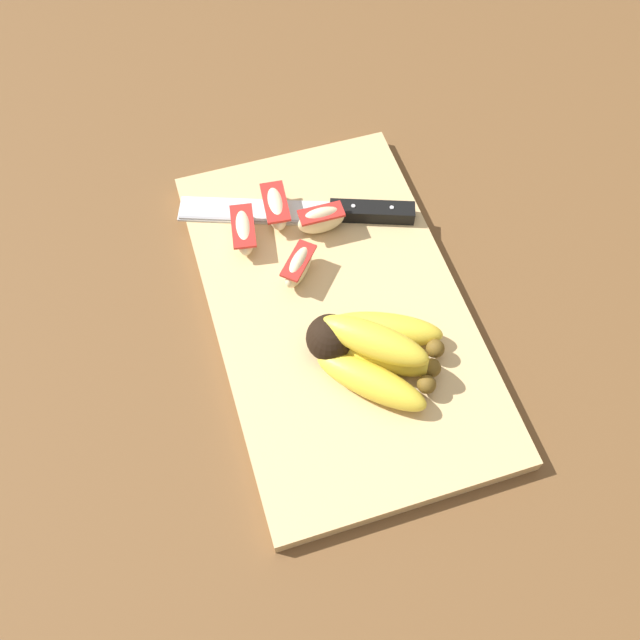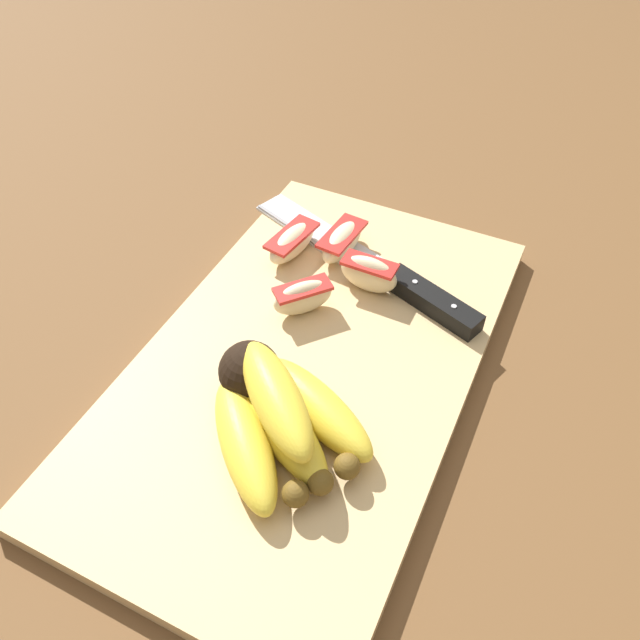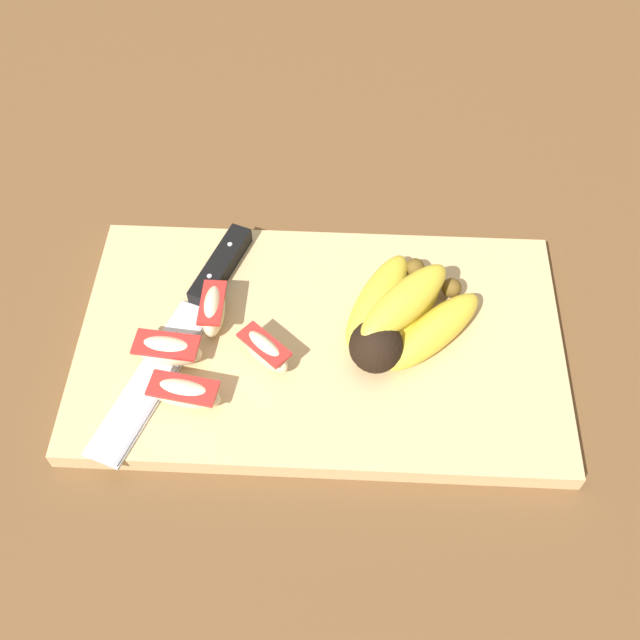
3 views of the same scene
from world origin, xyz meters
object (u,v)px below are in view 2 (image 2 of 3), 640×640
at_px(banana_bunch, 276,412).
at_px(apple_wedge_extra, 303,297).
at_px(apple_wedge_far, 342,241).
at_px(chefs_knife, 392,278).
at_px(apple_wedge_middle, 292,242).
at_px(apple_wedge_near, 369,273).

height_order(banana_bunch, apple_wedge_extra, banana_bunch).
bearing_deg(apple_wedge_extra, apple_wedge_far, -178.85).
bearing_deg(chefs_knife, banana_bunch, -5.88).
distance_m(chefs_knife, apple_wedge_far, 0.07).
distance_m(apple_wedge_far, apple_wedge_extra, 0.09).
distance_m(banana_bunch, apple_wedge_extra, 0.13).
relative_size(apple_wedge_middle, apple_wedge_extra, 1.25).
xyz_separation_m(banana_bunch, apple_wedge_middle, (-0.19, -0.09, -0.01)).
xyz_separation_m(apple_wedge_middle, apple_wedge_far, (-0.02, 0.04, 0.00)).
xyz_separation_m(banana_bunch, apple_wedge_extra, (-0.13, -0.04, -0.01)).
xyz_separation_m(chefs_knife, apple_wedge_near, (0.02, -0.02, 0.01)).
xyz_separation_m(apple_wedge_near, apple_wedge_extra, (0.05, -0.04, -0.00)).
bearing_deg(apple_wedge_near, apple_wedge_far, -130.13).
xyz_separation_m(banana_bunch, apple_wedge_near, (-0.18, 0.00, -0.00)).
distance_m(apple_wedge_middle, apple_wedge_far, 0.05).
distance_m(apple_wedge_middle, apple_wedge_extra, 0.08).
bearing_deg(apple_wedge_far, apple_wedge_near, 49.87).
bearing_deg(apple_wedge_middle, apple_wedge_extra, 34.13).
relative_size(banana_bunch, apple_wedge_near, 2.71).
height_order(apple_wedge_near, apple_wedge_extra, apple_wedge_near).
bearing_deg(apple_wedge_middle, chefs_knife, 91.62).
height_order(apple_wedge_near, apple_wedge_far, apple_wedge_near).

